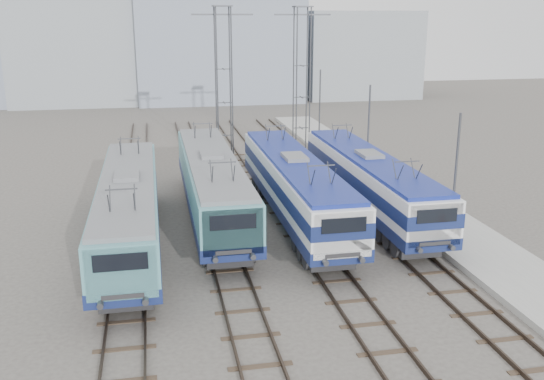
{
  "coord_description": "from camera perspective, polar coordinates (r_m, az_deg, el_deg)",
  "views": [
    {
      "loc": [
        -5.33,
        -23.55,
        11.27
      ],
      "look_at": [
        0.71,
        7.0,
        2.32
      ],
      "focal_mm": 40.0,
      "sensor_mm": 36.0,
      "label": 1
    }
  ],
  "objects": [
    {
      "name": "locomotive_far_right",
      "position": [
        35.41,
        9.16,
        1.04
      ],
      "size": [
        2.76,
        17.46,
        3.28
      ],
      "color": "navy",
      "rests_on": "ground"
    },
    {
      "name": "mast_front",
      "position": [
        30.12,
        16.8,
        0.38
      ],
      "size": [
        0.12,
        0.12,
        7.0
      ],
      "primitive_type": "cylinder",
      "color": "#3F4247",
      "rests_on": "ground"
    },
    {
      "name": "catenary_tower_east",
      "position": [
        49.22,
        2.82,
        10.62
      ],
      "size": [
        4.5,
        1.2,
        12.0
      ],
      "color": "#3F4247",
      "rests_on": "ground"
    },
    {
      "name": "catenary_tower_west",
      "position": [
        46.09,
        -4.56,
        10.22
      ],
      "size": [
        4.5,
        1.2,
        12.0
      ],
      "color": "#3F4247",
      "rests_on": "ground"
    },
    {
      "name": "locomotive_center_right",
      "position": [
        33.77,
        2.19,
        0.62
      ],
      "size": [
        2.85,
        18.02,
        3.39
      ],
      "color": "navy",
      "rests_on": "ground"
    },
    {
      "name": "building_west",
      "position": [
        86.1,
        -17.37,
        12.48
      ],
      "size": [
        18.0,
        12.0,
        14.0
      ],
      "primitive_type": "cube",
      "color": "#8E969D",
      "rests_on": "ground"
    },
    {
      "name": "mast_rear",
      "position": [
        52.05,
        4.5,
        7.4
      ],
      "size": [
        0.12,
        0.12,
        7.0
      ],
      "primitive_type": "cylinder",
      "color": "#3F4247",
      "rests_on": "ground"
    },
    {
      "name": "locomotive_center_left",
      "position": [
        34.3,
        -5.65,
        0.74
      ],
      "size": [
        2.89,
        18.25,
        3.43
      ],
      "color": "navy",
      "rests_on": "ground"
    },
    {
      "name": "locomotive_far_left",
      "position": [
        30.76,
        -13.34,
        -1.51
      ],
      "size": [
        2.83,
        17.88,
        3.37
      ],
      "color": "navy",
      "rests_on": "ground"
    },
    {
      "name": "mast_mid",
      "position": [
        40.8,
        9.03,
        4.85
      ],
      "size": [
        0.12,
        0.12,
        7.0
      ],
      "primitive_type": "cylinder",
      "color": "#3F4247",
      "rests_on": "ground"
    },
    {
      "name": "ground",
      "position": [
        26.65,
        1.43,
        -9.0
      ],
      "size": [
        160.0,
        160.0,
        0.0
      ],
      "primitive_type": "plane",
      "color": "#514C47"
    },
    {
      "name": "building_center",
      "position": [
        86.09,
        -5.12,
        14.46
      ],
      "size": [
        22.0,
        14.0,
        18.0
      ],
      "primitive_type": "cube",
      "color": "#8490A3",
      "rests_on": "ground"
    },
    {
      "name": "platform",
      "position": [
        36.88,
        14.31,
        -2.03
      ],
      "size": [
        4.0,
        70.0,
        0.3
      ],
      "primitive_type": "cube",
      "color": "#9E9E99",
      "rests_on": "ground"
    },
    {
      "name": "building_east",
      "position": [
        90.59,
        7.91,
        12.55
      ],
      "size": [
        16.0,
        12.0,
        12.0
      ],
      "primitive_type": "cube",
      "color": "#8E969D",
      "rests_on": "ground"
    }
  ]
}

